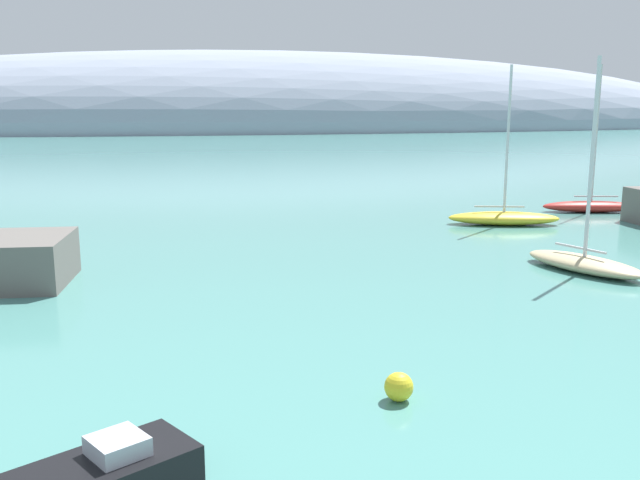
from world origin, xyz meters
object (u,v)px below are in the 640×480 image
sailboat_sand_mid_mooring (584,261)px  sailboat_yellow_end_of_line (504,217)px  sailboat_red_near_shore (591,205)px  mooring_buoy_yellow (399,387)px

sailboat_sand_mid_mooring → sailboat_yellow_end_of_line: 12.92m
sailboat_sand_mid_mooring → sailboat_yellow_end_of_line: size_ratio=0.98×
sailboat_red_near_shore → sailboat_yellow_end_of_line: 9.46m
sailboat_yellow_end_of_line → sailboat_sand_mid_mooring: bearing=-84.0°
mooring_buoy_yellow → sailboat_yellow_end_of_line: bearing=57.8°
sailboat_yellow_end_of_line → sailboat_red_near_shore: bearing=37.8°
sailboat_red_near_shore → sailboat_sand_mid_mooring: 19.63m
sailboat_yellow_end_of_line → mooring_buoy_yellow: size_ratio=12.83×
mooring_buoy_yellow → sailboat_sand_mid_mooring: bearing=42.2°
sailboat_sand_mid_mooring → sailboat_red_near_shore: bearing=124.6°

